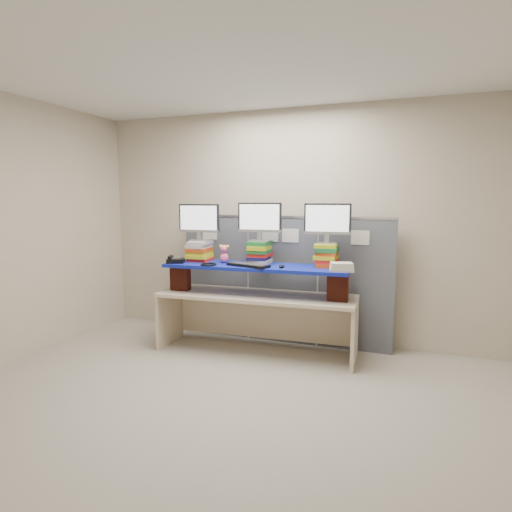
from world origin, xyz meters
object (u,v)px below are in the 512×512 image
at_px(monitor_left, 199,220).
at_px(desk_phone, 175,260).
at_px(blue_board, 256,267).
at_px(monitor_center, 260,219).
at_px(monitor_right, 327,221).
at_px(keyboard, 248,265).
at_px(desk, 256,306).

height_order(monitor_left, desk_phone, monitor_left).
height_order(blue_board, desk_phone, desk_phone).
relative_size(monitor_left, monitor_center, 1.00).
bearing_deg(monitor_right, monitor_left, 180.00).
bearing_deg(blue_board, monitor_center, 87.36).
xyz_separation_m(monitor_right, keyboard, (-0.79, -0.29, -0.48)).
height_order(monitor_right, keyboard, monitor_right).
relative_size(blue_board, desk_phone, 8.39).
bearing_deg(desk_phone, keyboard, -20.90).
bearing_deg(desk_phone, desk, -13.32).
xyz_separation_m(blue_board, monitor_right, (0.75, 0.16, 0.51)).
xyz_separation_m(keyboard, desk_phone, (-0.88, -0.05, 0.02)).
relative_size(monitor_right, desk_phone, 2.04).
xyz_separation_m(blue_board, monitor_left, (-0.74, 0.07, 0.50)).
xyz_separation_m(blue_board, monitor_center, (-0.00, 0.12, 0.52)).
relative_size(monitor_left, monitor_right, 1.00).
bearing_deg(monitor_center, desk_phone, -165.89).
height_order(desk, blue_board, blue_board).
relative_size(desk, desk_phone, 9.17).
bearing_deg(blue_board, keyboard, -111.37).
bearing_deg(blue_board, desk_phone, -172.82).
relative_size(desk, monitor_right, 4.50).
relative_size(blue_board, monitor_center, 4.12).
distance_m(blue_board, monitor_left, 0.89).
bearing_deg(monitor_center, monitor_right, -0.00).
bearing_deg(monitor_right, desk_phone, -172.05).
bearing_deg(monitor_left, keyboard, -19.48).
bearing_deg(monitor_left, blue_board, -9.18).
height_order(monitor_left, keyboard, monitor_left).
bearing_deg(desk, monitor_center, 87.36).
relative_size(monitor_center, desk_phone, 2.04).
bearing_deg(monitor_center, desk, -92.64).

